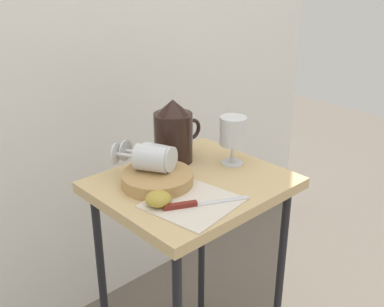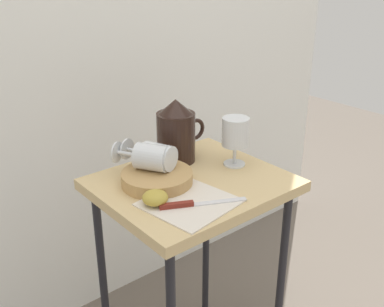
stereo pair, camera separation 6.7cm
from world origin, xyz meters
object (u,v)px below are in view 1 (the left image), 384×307
at_px(basket_tray, 157,179).
at_px(pitcher, 174,136).
at_px(apple_half_left, 158,199).
at_px(wine_glass_upright, 234,134).
at_px(knife, 194,204).
at_px(wine_glass_tipped_near, 156,157).
at_px(wine_glass_tipped_far, 150,158).
at_px(table, 192,207).

xyz_separation_m(basket_tray, pitcher, (0.14, 0.09, 0.06)).
xyz_separation_m(pitcher, apple_half_left, (-0.21, -0.18, -0.06)).
distance_m(basket_tray, wine_glass_upright, 0.27).
relative_size(apple_half_left, knife, 0.32).
bearing_deg(knife, wine_glass_upright, 22.41).
bearing_deg(wine_glass_upright, basket_tray, 169.34).
bearing_deg(pitcher, basket_tray, -146.35).
bearing_deg(wine_glass_tipped_near, basket_tray, -125.88).
xyz_separation_m(wine_glass_tipped_far, knife, (-0.01, -0.18, -0.06)).
relative_size(basket_tray, apple_half_left, 2.98).
bearing_deg(table, knife, -131.14).
bearing_deg(wine_glass_upright, table, 178.51).
bearing_deg(basket_tray, wine_glass_tipped_far, 92.89).
height_order(pitcher, knife, pitcher).
bearing_deg(apple_half_left, wine_glass_upright, 8.17).
bearing_deg(wine_glass_upright, pitcher, 128.71).
bearing_deg(pitcher, wine_glass_tipped_far, -154.67).
relative_size(wine_glass_upright, knife, 0.71).
distance_m(pitcher, wine_glass_tipped_far, 0.15).
bearing_deg(basket_tray, knife, -93.71).
relative_size(wine_glass_tipped_far, apple_half_left, 2.54).
distance_m(wine_glass_upright, wine_glass_tipped_far, 0.26).
bearing_deg(wine_glass_tipped_far, apple_half_left, -120.70).
height_order(table, apple_half_left, apple_half_left).
distance_m(table, wine_glass_tipped_near, 0.18).
bearing_deg(apple_half_left, basket_tray, 52.28).
relative_size(basket_tray, knife, 0.94).
distance_m(pitcher, apple_half_left, 0.29).
xyz_separation_m(wine_glass_tipped_near, apple_half_left, (-0.09, -0.12, -0.05)).
bearing_deg(wine_glass_tipped_near, pitcher, 29.42).
bearing_deg(pitcher, apple_half_left, -138.63).
distance_m(wine_glass_tipped_near, wine_glass_tipped_far, 0.02).
distance_m(wine_glass_tipped_near, apple_half_left, 0.15).
distance_m(basket_tray, pitcher, 0.18).
distance_m(table, wine_glass_upright, 0.24).
relative_size(wine_glass_tipped_near, apple_half_left, 2.50).
relative_size(basket_tray, pitcher, 1.01).
xyz_separation_m(table, pitcher, (0.05, 0.13, 0.16)).
xyz_separation_m(wine_glass_tipped_near, wine_glass_tipped_far, (-0.02, 0.00, 0.00)).
distance_m(basket_tray, wine_glass_tipped_near, 0.06).
xyz_separation_m(wine_glass_tipped_far, apple_half_left, (-0.07, -0.12, -0.05)).
bearing_deg(table, wine_glass_tipped_near, 136.50).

